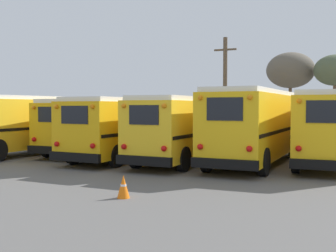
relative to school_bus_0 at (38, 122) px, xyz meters
name	(u,v)px	position (x,y,z in m)	size (l,w,h in m)	color
ground_plane	(169,157)	(7.66, 1.10, -1.74)	(160.00, 160.00, 0.00)	#5B5956
school_bus_0	(38,122)	(0.00, 0.00, 0.00)	(2.92, 10.67, 3.18)	yellow
school_bus_1	(103,123)	(3.07, 1.95, -0.10)	(2.97, 10.00, 2.98)	#EAAA0F
school_bus_2	(140,125)	(6.13, 0.78, -0.09)	(2.98, 10.82, 3.03)	#EAAA0F
school_bus_3	(194,126)	(9.19, 0.63, -0.07)	(2.64, 10.32, 3.05)	yellow
school_bus_4	(255,124)	(12.26, 0.46, 0.08)	(2.67, 9.41, 3.35)	yellow
school_bus_5	(329,125)	(15.32, 1.78, 0.02)	(2.72, 9.61, 3.23)	yellow
utility_pole	(225,87)	(6.88, 13.60, 2.40)	(1.80, 0.33, 8.06)	brown
bare_tree_0	(335,71)	(14.76, 17.68, 3.75)	(3.32, 3.32, 6.77)	brown
bare_tree_1	(290,71)	(11.14, 18.79, 3.97)	(4.09, 4.09, 7.27)	brown
fence_line	(217,130)	(7.66, 9.21, -0.74)	(23.38, 0.06, 1.42)	#939399
traffic_cone	(123,186)	(10.48, -8.34, -1.41)	(0.36, 0.36, 0.66)	orange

